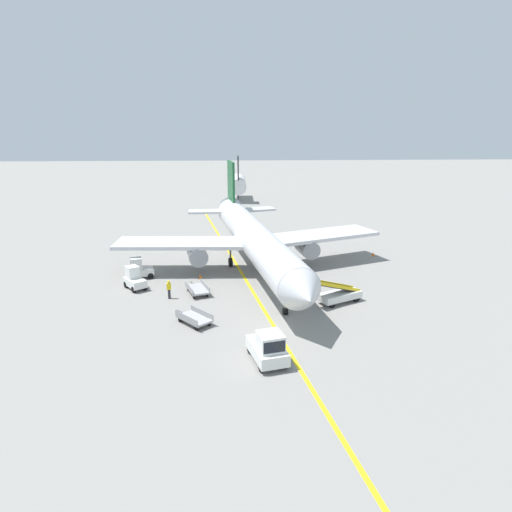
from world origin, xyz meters
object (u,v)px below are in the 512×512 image
(airliner, at_px, (253,238))
(belt_loader_forward_hold, at_px, (339,294))
(baggage_cart_loaded, at_px, (197,289))
(baggage_cart_empty_trailing, at_px, (194,318))
(safety_cone_nose_right, at_px, (373,254))
(baggage_tug_near_wing, at_px, (134,279))
(safety_cone_nose_left, at_px, (200,276))
(pushback_tug, at_px, (268,348))
(ground_crew_marshaller, at_px, (169,289))
(baggage_tug_by_cargo_door, at_px, (139,269))

(airliner, bearing_deg, belt_loader_forward_hold, -54.00)
(baggage_cart_loaded, relative_size, baggage_cart_empty_trailing, 1.14)
(airliner, distance_m, safety_cone_nose_right, 15.02)
(safety_cone_nose_right, bearing_deg, baggage_tug_near_wing, -159.56)
(baggage_tug_near_wing, xyz_separation_m, baggage_cart_empty_trailing, (6.18, -8.10, -0.46))
(baggage_cart_loaded, distance_m, safety_cone_nose_right, 22.41)
(safety_cone_nose_left, bearing_deg, safety_cone_nose_right, 19.49)
(belt_loader_forward_hold, height_order, safety_cone_nose_left, belt_loader_forward_hold)
(safety_cone_nose_right, bearing_deg, pushback_tug, -120.52)
(baggage_tug_near_wing, distance_m, belt_loader_forward_hold, 18.77)
(safety_cone_nose_left, bearing_deg, pushback_tug, -71.77)
(pushback_tug, bearing_deg, ground_crew_marshaller, 124.51)
(belt_loader_forward_hold, bearing_deg, safety_cone_nose_left, 150.75)
(pushback_tug, distance_m, baggage_tug_by_cargo_door, 20.64)
(baggage_tug_by_cargo_door, relative_size, belt_loader_forward_hold, 0.53)
(safety_cone_nose_left, bearing_deg, baggage_cart_loaded, -89.80)
(baggage_cart_empty_trailing, xyz_separation_m, ground_crew_marshaller, (-2.60, 5.37, 0.44))
(safety_cone_nose_left, bearing_deg, baggage_tug_near_wing, -156.51)
(baggage_cart_empty_trailing, bearing_deg, baggage_cart_loaded, 92.14)
(baggage_cart_loaded, height_order, ground_crew_marshaller, ground_crew_marshaller)
(airliner, bearing_deg, safety_cone_nose_right, 16.86)
(baggage_tug_by_cargo_door, xyz_separation_m, safety_cone_nose_right, (25.46, 6.51, -0.71))
(airliner, height_order, safety_cone_nose_left, airliner)
(airliner, distance_m, baggage_tug_by_cargo_door, 11.90)
(baggage_cart_empty_trailing, bearing_deg, belt_loader_forward_hold, 17.31)
(baggage_cart_loaded, distance_m, safety_cone_nose_left, 4.28)
(baggage_tug_by_cargo_door, bearing_deg, belt_loader_forward_hold, -21.66)
(belt_loader_forward_hold, height_order, safety_cone_nose_right, belt_loader_forward_hold)
(safety_cone_nose_right, bearing_deg, baggage_cart_loaded, -150.14)
(pushback_tug, xyz_separation_m, safety_cone_nose_left, (-5.52, 16.75, -0.77))
(belt_loader_forward_hold, distance_m, ground_crew_marshaller, 14.78)
(belt_loader_forward_hold, relative_size, safety_cone_nose_left, 11.42)
(belt_loader_forward_hold, height_order, baggage_cart_loaded, belt_loader_forward_hold)
(baggage_tug_by_cargo_door, height_order, ground_crew_marshaller, baggage_tug_by_cargo_door)
(pushback_tug, relative_size, baggage_cart_loaded, 1.04)
(ground_crew_marshaller, bearing_deg, pushback_tug, -55.49)
(pushback_tug, relative_size, baggage_tug_near_wing, 1.46)
(airliner, height_order, baggage_tug_near_wing, airliner)
(baggage_tug_near_wing, bearing_deg, pushback_tug, -51.09)
(baggage_tug_near_wing, bearing_deg, safety_cone_nose_right, 20.44)
(baggage_tug_near_wing, bearing_deg, ground_crew_marshaller, -37.42)
(airliner, relative_size, belt_loader_forward_hold, 7.01)
(baggage_cart_empty_trailing, distance_m, safety_cone_nose_left, 10.68)
(ground_crew_marshaller, xyz_separation_m, safety_cone_nose_right, (21.80, 12.19, -0.69))
(baggage_cart_loaded, distance_m, ground_crew_marshaller, 2.62)
(baggage_tug_by_cargo_door, xyz_separation_m, baggage_cart_empty_trailing, (6.26, -11.05, -0.46))
(baggage_cart_loaded, xyz_separation_m, safety_cone_nose_right, (19.44, 11.16, -0.25))
(safety_cone_nose_right, bearing_deg, baggage_cart_empty_trailing, -137.55)
(pushback_tug, bearing_deg, baggage_tug_near_wing, 128.91)
(baggage_tug_near_wing, height_order, belt_loader_forward_hold, belt_loader_forward_hold)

